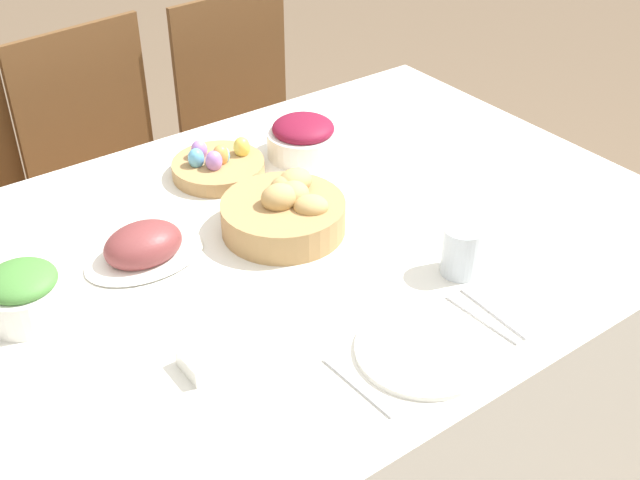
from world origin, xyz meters
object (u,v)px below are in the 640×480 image
(ham_platter, at_px, (144,247))
(spoon, at_px, (494,313))
(green_salad_bowl, at_px, (24,294))
(dinner_plate, at_px, (423,350))
(bread_basket, at_px, (285,212))
(knife, at_px, (482,319))
(chair_far_center, at_px, (115,178))
(beet_salad_bowl, at_px, (303,138))
(fork, at_px, (358,386))
(drinking_cup, at_px, (462,250))
(egg_basket, at_px, (218,165))
(butter_dish, at_px, (216,355))
(chair_far_right, at_px, (256,133))

(ham_platter, xyz_separation_m, spoon, (0.43, -0.53, -0.02))
(green_salad_bowl, relative_size, spoon, 0.90)
(dinner_plate, height_order, spoon, dinner_plate)
(bread_basket, distance_m, knife, 0.46)
(chair_far_center, height_order, ham_platter, chair_far_center)
(chair_far_center, height_order, beet_salad_bowl, chair_far_center)
(ham_platter, distance_m, spoon, 0.68)
(beet_salad_bowl, relative_size, fork, 1.04)
(drinking_cup, bearing_deg, beet_salad_bowl, 87.02)
(knife, bearing_deg, chair_far_center, 93.81)
(chair_far_center, height_order, egg_basket, chair_far_center)
(fork, xyz_separation_m, drinking_cup, (0.35, 0.13, 0.05))
(green_salad_bowl, distance_m, butter_dish, 0.37)
(chair_far_right, distance_m, ham_platter, 1.13)
(drinking_cup, xyz_separation_m, butter_dish, (-0.50, 0.06, -0.03))
(beet_salad_bowl, bearing_deg, dinner_plate, -109.23)
(knife, bearing_deg, butter_dish, 154.27)
(chair_far_right, bearing_deg, knife, -108.25)
(ham_platter, relative_size, dinner_plate, 1.05)
(fork, xyz_separation_m, knife, (0.28, 0.00, 0.00))
(bread_basket, xyz_separation_m, green_salad_bowl, (-0.53, 0.04, 0.01))
(chair_far_center, relative_size, beet_salad_bowl, 5.27)
(beet_salad_bowl, xyz_separation_m, knife, (-0.10, -0.69, -0.04))
(chair_far_center, height_order, butter_dish, chair_far_center)
(drinking_cup, bearing_deg, egg_basket, 107.11)
(beet_salad_bowl, bearing_deg, fork, -118.96)
(knife, distance_m, drinking_cup, 0.15)
(chair_far_center, xyz_separation_m, drinking_cup, (0.22, -1.19, 0.32))
(chair_far_center, bearing_deg, ham_platter, -114.33)
(knife, bearing_deg, bread_basket, 102.04)
(butter_dish, bearing_deg, chair_far_center, 75.85)
(knife, relative_size, butter_dish, 1.44)
(ham_platter, bearing_deg, fork, -77.49)
(bread_basket, relative_size, beet_salad_bowl, 1.47)
(knife, bearing_deg, drinking_cup, 58.68)
(egg_basket, distance_m, butter_dish, 0.63)
(green_salad_bowl, relative_size, dinner_plate, 0.65)
(bread_basket, relative_size, fork, 1.54)
(fork, height_order, knife, same)
(egg_basket, bearing_deg, beet_salad_bowl, -9.75)
(beet_salad_bowl, bearing_deg, chair_far_right, 68.32)
(fork, relative_size, knife, 1.00)
(ham_platter, distance_m, butter_dish, 0.34)
(chair_far_right, relative_size, beet_salad_bowl, 5.27)
(bread_basket, xyz_separation_m, butter_dish, (-0.32, -0.26, -0.03))
(chair_far_center, bearing_deg, chair_far_right, -6.73)
(ham_platter, xyz_separation_m, beet_salad_bowl, (0.50, 0.16, 0.02))
(green_salad_bowl, height_order, drinking_cup, same)
(ham_platter, distance_m, beet_salad_bowl, 0.52)
(bread_basket, distance_m, green_salad_bowl, 0.53)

